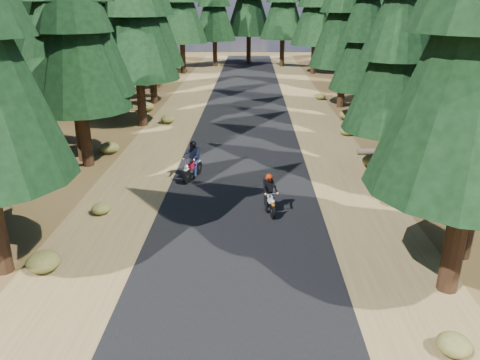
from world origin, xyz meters
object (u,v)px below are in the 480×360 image
log_far (473,180)px  rider_lead (269,200)px  log_near (407,151)px  rider_follow (193,167)px

log_far → rider_lead: 9.37m
log_near → rider_lead: size_ratio=3.08×
rider_follow → rider_lead: bearing=151.1°
log_near → log_far: (1.56, -3.94, -0.04)m
rider_follow → log_far: bearing=-162.9°
rider_lead → log_far: bearing=-170.3°
log_near → log_far: bearing=-71.6°
log_near → log_far: size_ratio=1.14×
log_far → rider_follow: (-11.99, 0.14, 0.44)m
log_far → rider_lead: (-8.78, -3.26, 0.36)m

